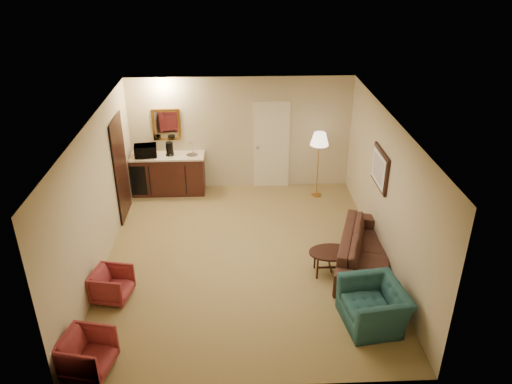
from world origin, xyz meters
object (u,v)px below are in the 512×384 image
wetbar_cabinet (169,174)px  rose_chair_far (87,352)px  floor_lamp (318,165)px  coffee_table (331,262)px  waste_bin (198,187)px  sofa (367,244)px  rose_chair_near (112,283)px  microwave (145,150)px  coffee_maker (170,149)px  teal_armchair (374,300)px

wetbar_cabinet → rose_chair_far: wetbar_cabinet is taller
wetbar_cabinet → floor_lamp: (3.35, -0.32, 0.30)m
coffee_table → floor_lamp: size_ratio=0.51×
wetbar_cabinet → coffee_table: (3.14, -3.29, -0.24)m
rose_chair_far → waste_bin: size_ratio=2.15×
sofa → floor_lamp: (-0.45, 2.76, 0.33)m
wetbar_cabinet → coffee_table: size_ratio=2.10×
sofa → rose_chair_near: size_ratio=3.78×
wetbar_cabinet → sofa: (3.80, -3.08, -0.03)m
sofa → microwave: microwave is taller
rose_chair_near → rose_chair_far: 1.53m
floor_lamp → coffee_maker: (-3.29, 0.32, 0.31)m
floor_lamp → waste_bin: size_ratio=5.08×
microwave → teal_armchair: bearing=-56.4°
teal_armchair → coffee_maker: size_ratio=3.22×
wetbar_cabinet → coffee_maker: size_ratio=5.37×
wetbar_cabinet → sofa: size_ratio=0.74×
wetbar_cabinet → floor_lamp: bearing=-5.5°
sofa → waste_bin: size_ratio=7.39×
waste_bin → floor_lamp: bearing=-5.3°
rose_chair_near → coffee_table: rose_chair_near is taller
sofa → waste_bin: (-3.15, 3.01, -0.28)m
rose_chair_far → floor_lamp: floor_lamp is taller
coffee_table → coffee_maker: coffee_maker is taller
wetbar_cabinet → rose_chair_near: (-0.50, -3.82, -0.17)m
floor_lamp → microwave: bearing=176.0°
rose_chair_far → rose_chair_near: bearing=12.9°
coffee_table → coffee_maker: 4.58m
sofa → teal_armchair: size_ratio=2.25×
rose_chair_far → waste_bin: bearing=0.6°
rose_chair_near → waste_bin: size_ratio=1.95×
rose_chair_near → floor_lamp: (3.85, 3.50, 0.47)m
waste_bin → coffee_maker: bearing=173.7°
rose_chair_far → coffee_maker: coffee_maker is taller
teal_armchair → coffee_table: teal_armchair is taller
sofa → microwave: bearing=72.8°
rose_chair_near → coffee_maker: (0.56, 3.81, 0.78)m
rose_chair_near → floor_lamp: floor_lamp is taller
rose_chair_near → coffee_table: 3.68m
rose_chair_near → rose_chair_far: (0.00, -1.53, 0.03)m
wetbar_cabinet → rose_chair_near: size_ratio=2.80×
teal_armchair → rose_chair_far: bearing=-87.3°
coffee_maker → wetbar_cabinet: bearing=160.7°
wetbar_cabinet → floor_lamp: 3.38m
teal_armchair → microwave: size_ratio=2.03×
teal_armchair → rose_chair_near: size_ratio=1.68×
rose_chair_far → coffee_maker: (0.56, 5.34, 0.75)m
sofa → coffee_table: sofa is taller
wetbar_cabinet → microwave: (-0.47, -0.05, 0.62)m
wetbar_cabinet → coffee_table: bearing=-46.4°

